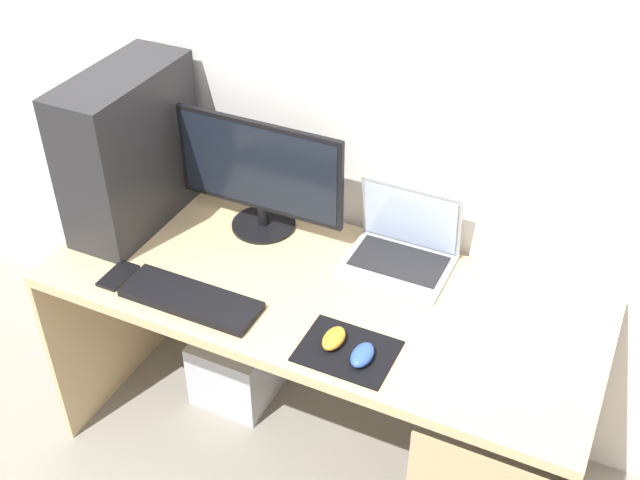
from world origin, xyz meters
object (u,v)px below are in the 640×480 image
Objects in this scene: monitor at (260,176)px; keyboard at (191,299)px; mouse_right at (362,355)px; mouse_left at (334,338)px; pc_tower at (129,149)px; subwoofer at (237,365)px; cell_phone at (118,276)px; laptop at (402,249)px.

monitor reaches higher than keyboard.
mouse_left is at bearing 165.26° from mouse_right.
keyboard is at bearing -91.08° from monitor.
pc_tower is at bearing 162.11° from mouse_right.
mouse_right reaches higher than subwoofer.
pc_tower is 1.02m from mouse_right.
monitor is 0.82m from subwoofer.
monitor is at bearing 137.83° from mouse_left.
mouse_left and mouse_right have the same top height.
mouse_left is 0.74× the size of cell_phone.
pc_tower is at bearing 113.91° from cell_phone.
monitor is 0.50m from laptop.
monitor is 5.96× the size of mouse_right.
laptop is 0.87m from cell_phone.
laptop is (0.48, 0.03, -0.15)m from monitor.
keyboard is 3.23× the size of cell_phone.
keyboard is (-0.48, -0.45, -0.04)m from laptop.
mouse_right is at bearing -14.74° from mouse_left.
monitor is 0.62m from mouse_left.
laptop is at bearing 42.62° from keyboard.
keyboard is at bearing -177.45° from mouse_left.
laptop is 0.77× the size of keyboard.
cell_phone is at bearing -66.09° from pc_tower.
laptop is at bearing 9.52° from pc_tower.
laptop is at bearing 30.55° from cell_phone.
pc_tower is 3.99× the size of cell_phone.
monitor reaches higher than mouse_left.
mouse_left is (0.44, -0.40, -0.18)m from monitor.
mouse_left is 0.88m from subwoofer.
mouse_right is 0.81m from cell_phone.
subwoofer is (-0.53, 0.31, -0.63)m from mouse_left.
pc_tower reaches higher than mouse_left.
keyboard reaches higher than subwoofer.
laptop reaches higher than keyboard.
mouse_right is (0.54, -0.42, -0.18)m from monitor.
mouse_left is (0.45, 0.02, 0.01)m from keyboard.
monitor reaches higher than mouse_right.
cell_phone is at bearing -118.89° from subwoofer.
monitor is (0.40, 0.12, -0.06)m from pc_tower.
laptop is 3.37× the size of mouse_right.
cell_phone is at bearing -149.45° from laptop.
pc_tower reaches higher than mouse_right.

